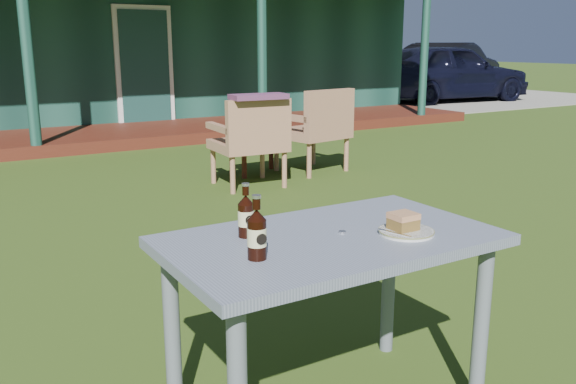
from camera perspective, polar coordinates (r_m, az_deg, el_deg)
ground at (r=3.80m, az=-10.32°, el=-8.08°), size 80.00×80.00×0.00m
gravel_strip at (r=16.71m, az=13.63°, el=8.53°), size 9.00×6.00×0.02m
car_near at (r=15.81m, az=14.71°, el=10.78°), size 4.38×2.12×1.44m
car_far at (r=18.41m, az=14.77°, el=11.12°), size 4.63×2.99×1.44m
cafe_table at (r=2.25m, az=3.99°, el=-6.54°), size 1.20×0.70×0.72m
plate at (r=2.27m, az=11.01°, el=-3.66°), size 0.20×0.20×0.01m
cake_slice at (r=2.27m, az=10.74°, el=-2.68°), size 0.09×0.09×0.06m
fork at (r=2.22m, az=9.94°, el=-3.80°), size 0.05×0.14×0.00m
cola_bottle_near at (r=2.18m, az=-3.95°, el=-2.21°), size 0.06×0.06×0.20m
cola_bottle_far at (r=1.95m, az=-2.93°, el=-3.92°), size 0.06×0.07×0.21m
bottle_cap at (r=2.25m, az=5.10°, el=-3.76°), size 0.03×0.03×0.01m
armchair_left at (r=6.02m, az=-3.44°, el=5.10°), size 0.70×0.66×0.89m
armchair_right at (r=6.76m, az=2.76°, el=6.21°), size 0.79×0.75×0.92m
floral_throw at (r=5.81m, az=-2.76°, el=8.91°), size 0.55×0.27×0.05m
side_table at (r=6.70m, az=-2.83°, el=4.60°), size 0.60×0.40×0.40m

